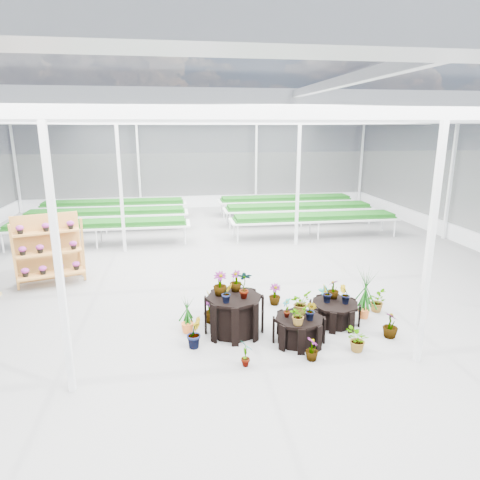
{
  "coord_description": "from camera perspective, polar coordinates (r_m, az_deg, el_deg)",
  "views": [
    {
      "loc": [
        -1.23,
        -10.4,
        4.14
      ],
      "look_at": [
        0.37,
        0.11,
        1.3
      ],
      "focal_mm": 32.0,
      "sensor_mm": 36.0,
      "label": 1
    }
  ],
  "objects": [
    {
      "name": "plinth_low",
      "position": [
        9.57,
        12.47,
        -9.48
      ],
      "size": [
        1.35,
        1.35,
        0.47
      ],
      "primitive_type": "cylinder",
      "rotation": [
        0.0,
        0.0,
        0.36
      ],
      "color": "black",
      "rests_on": "ground"
    },
    {
      "name": "nursery_plants",
      "position": [
        9.1,
        7.24,
        -8.63
      ],
      "size": [
        4.79,
        2.92,
        1.38
      ],
      "color": "#0E420E",
      "rests_on": "ground"
    },
    {
      "name": "greenhouse_shell",
      "position": [
        10.64,
        -1.88,
        4.72
      ],
      "size": [
        18.0,
        24.0,
        4.5
      ],
      "primitive_type": null,
      "color": "white",
      "rests_on": "ground"
    },
    {
      "name": "plinth_tall",
      "position": [
        8.9,
        -0.79,
        -9.9
      ],
      "size": [
        1.29,
        1.29,
        0.8
      ],
      "primitive_type": "cylinder",
      "rotation": [
        0.0,
        0.0,
        -0.1
      ],
      "color": "black",
      "rests_on": "ground"
    },
    {
      "name": "steel_frame",
      "position": [
        10.64,
        -1.88,
        4.72
      ],
      "size": [
        18.0,
        24.0,
        4.5
      ],
      "primitive_type": null,
      "color": "silver",
      "rests_on": "ground"
    },
    {
      "name": "ground_plane",
      "position": [
        11.26,
        -1.78,
        -6.63
      ],
      "size": [
        24.0,
        24.0,
        0.0
      ],
      "primitive_type": "plane",
      "color": "gray",
      "rests_on": "ground"
    },
    {
      "name": "plinth_mid",
      "position": [
        8.66,
        7.83,
        -11.79
      ],
      "size": [
        1.15,
        1.15,
        0.52
      ],
      "primitive_type": "cylinder",
      "rotation": [
        0.0,
        0.0,
        -0.18
      ],
      "color": "black",
      "rests_on": "ground"
    },
    {
      "name": "shelf_rack",
      "position": [
        12.48,
        -24.14,
        -1.29
      ],
      "size": [
        1.95,
        1.42,
        1.85
      ],
      "primitive_type": null,
      "rotation": [
        0.0,
        0.0,
        0.31
      ],
      "color": "#B47936",
      "rests_on": "ground"
    },
    {
      "name": "nursery_benches",
      "position": [
        18.03,
        -4.56,
        3.0
      ],
      "size": [
        16.0,
        7.0,
        0.84
      ],
      "primitive_type": null,
      "color": "silver",
      "rests_on": "ground"
    }
  ]
}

